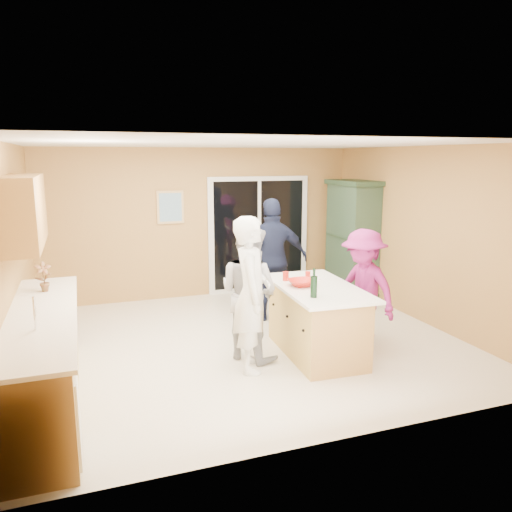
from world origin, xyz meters
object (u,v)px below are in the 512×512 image
object	(u,v)px
green_hutch	(352,240)
woman_navy	(273,260)
woman_grey	(249,293)
kitchen_island	(316,322)
woman_white	(252,294)
woman_magenta	(363,289)

from	to	relation	value
green_hutch	woman_navy	xyz separation A→B (m)	(-1.81, -0.77, -0.07)
green_hutch	woman_grey	world-z (taller)	green_hutch
green_hutch	woman_navy	bearing A→B (deg)	-156.93
kitchen_island	woman_white	xyz separation A→B (m)	(-0.91, -0.15, 0.49)
green_hutch	woman_magenta	xyz separation A→B (m)	(-1.15, -2.24, -0.22)
green_hutch	woman_magenta	size ratio (longest dim) A/B	1.32
kitchen_island	woman_magenta	world-z (taller)	woman_magenta
green_hutch	woman_white	xyz separation A→B (m)	(-2.72, -2.41, -0.10)
woman_navy	green_hutch	bearing A→B (deg)	-151.51
green_hutch	woman_magenta	world-z (taller)	green_hutch
woman_white	woman_grey	bearing A→B (deg)	4.76
kitchen_island	woman_white	world-z (taller)	woman_white
kitchen_island	woman_white	distance (m)	1.04
green_hutch	woman_magenta	distance (m)	2.53
woman_grey	woman_magenta	distance (m)	1.50
woman_white	woman_grey	size ratio (longest dim) A/B	1.09
green_hutch	woman_navy	world-z (taller)	green_hutch
woman_grey	green_hutch	bearing A→B (deg)	-86.46
woman_grey	woman_magenta	size ratio (longest dim) A/B	1.06
kitchen_island	woman_navy	xyz separation A→B (m)	(0.00, 1.49, 0.51)
kitchen_island	woman_grey	size ratio (longest dim) A/B	1.04
kitchen_island	woman_white	bearing A→B (deg)	-167.58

